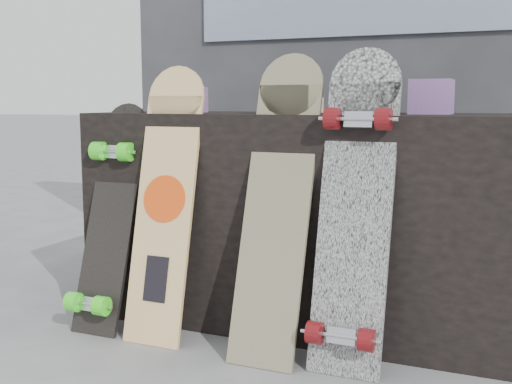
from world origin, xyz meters
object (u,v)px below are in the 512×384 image
at_px(longboard_geisha, 166,195).
at_px(longboard_celtic, 279,195).
at_px(vendor_table, 303,218).
at_px(skateboard_dark, 109,214).
at_px(longboard_cascadia, 355,204).

relative_size(longboard_geisha, longboard_celtic, 0.96).
bearing_deg(longboard_celtic, vendor_table, 95.11).
relative_size(vendor_table, skateboard_dark, 1.91).
distance_m(longboard_cascadia, skateboard_dark, 0.94).
distance_m(longboard_geisha, longboard_cascadia, 0.69).
relative_size(vendor_table, longboard_cascadia, 1.57).
bearing_deg(vendor_table, longboard_geisha, -138.27).
bearing_deg(vendor_table, longboard_cascadia, -50.21).
bearing_deg(vendor_table, skateboard_dark, -151.58).
relative_size(longboard_celtic, skateboard_dark, 1.20).
height_order(vendor_table, longboard_geisha, longboard_geisha).
height_order(longboard_celtic, longboard_cascadia, longboard_cascadia).
height_order(vendor_table, longboard_cascadia, longboard_cascadia).
distance_m(vendor_table, longboard_cascadia, 0.47).
bearing_deg(longboard_geisha, longboard_cascadia, -0.00).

